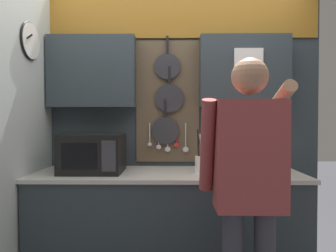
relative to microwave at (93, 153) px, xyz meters
The scene contains 7 objects.
base_cabinet_counter 0.85m from the microwave, ahead, with size 2.11×0.65×0.91m.
back_wall_unit 0.79m from the microwave, 27.51° to the left, with size 2.68×0.22×2.51m.
side_wall 0.64m from the microwave, 142.60° to the right, with size 0.07×1.60×2.51m.
microwave is the anchor object (origin of this frame).
knife_block 1.25m from the microwave, ahead, with size 0.12×0.16×0.26m.
utensil_crock 0.87m from the microwave, ahead, with size 0.12×0.12×0.35m.
person 1.26m from the microwave, 32.44° to the right, with size 0.54×0.63×1.67m.
Camera 1 is at (0.03, -2.38, 1.33)m, focal length 32.00 mm.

